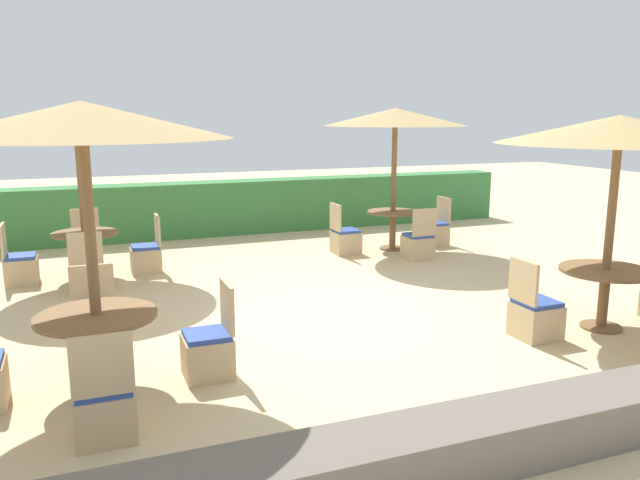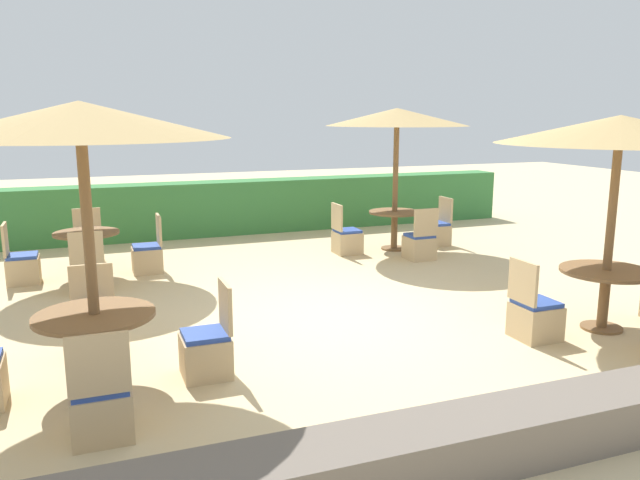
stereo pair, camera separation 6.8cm
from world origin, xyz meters
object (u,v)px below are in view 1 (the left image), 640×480
(patio_chair_back_left_east, at_px, (147,257))
(patio_chair_front_left_south, at_px, (105,408))
(round_table_front_left, at_px, (97,330))
(patio_chair_back_right_west, at_px, (345,239))
(patio_chair_front_left_north, at_px, (95,329))
(patio_chair_back_right_south, at_px, (418,245))
(patio_chair_back_left_north, at_px, (87,249))
(patio_chair_front_left_east, at_px, (209,350))
(parasol_front_right, at_px, (619,130))
(round_table_front_right, at_px, (605,282))
(patio_chair_back_left_south, at_px, (87,276))
(parasol_back_right, at_px, (395,118))
(patio_chair_back_right_east, at_px, (434,232))
(parasol_front_left, at_px, (82,121))
(round_table_back_right, at_px, (393,220))
(patio_chair_back_left_west, at_px, (20,267))
(round_table_back_left, at_px, (85,243))
(parasol_back_left, at_px, (76,116))
(patio_chair_front_right_west, at_px, (535,316))

(patio_chair_back_left_east, height_order, patio_chair_front_left_south, same)
(round_table_front_left, distance_m, patio_chair_front_left_south, 1.01)
(patio_chair_back_right_west, bearing_deg, patio_chair_front_left_north, -51.79)
(patio_chair_back_right_south, bearing_deg, patio_chair_back_left_north, 162.19)
(round_table_front_left, relative_size, patio_chair_front_left_east, 1.17)
(patio_chair_front_left_north, bearing_deg, patio_chair_back_left_north, -89.96)
(parasol_front_right, relative_size, round_table_front_right, 2.61)
(patio_chair_back_left_south, height_order, patio_chair_front_left_south, same)
(parasol_back_right, height_order, patio_chair_back_right_east, parasol_back_right)
(patio_chair_front_left_north, bearing_deg, parasol_front_left, 90.39)
(parasol_back_right, xyz_separation_m, round_table_back_right, (0.00, 0.00, -1.90))
(patio_chair_back_right_east, distance_m, patio_chair_back_left_west, 7.35)
(round_table_back_right, bearing_deg, round_table_back_left, -178.45)
(parasol_front_right, bearing_deg, patio_chair_back_right_east, 81.99)
(patio_chair_front_left_south, xyz_separation_m, parasol_front_right, (5.68, 0.58, 2.08))
(round_table_back_left, bearing_deg, parasol_back_left, 90.00)
(round_table_back_right, xyz_separation_m, round_table_back_left, (-5.45, -0.15, 0.00))
(patio_chair_back_left_west, height_order, patio_chair_front_left_south, same)
(patio_chair_back_right_west, relative_size, patio_chair_front_left_north, 1.00)
(parasol_front_right, bearing_deg, patio_chair_back_left_west, 144.72)
(patio_chair_back_left_east, bearing_deg, parasol_back_left, 90.62)
(parasol_front_left, bearing_deg, round_table_front_right, -3.82)
(parasol_back_left, distance_m, patio_chair_back_left_west, 2.43)
(round_table_back_left, xyz_separation_m, patio_chair_back_left_east, (0.91, 0.01, -0.30))
(patio_chair_back_right_south, height_order, patio_chair_back_left_east, same)
(parasol_back_left, xyz_separation_m, round_table_front_left, (0.03, -4.35, -1.91))
(round_table_back_left, distance_m, round_table_front_right, 7.41)
(patio_chair_front_left_east, relative_size, parasol_front_right, 0.34)
(patio_chair_front_left_north, bearing_deg, round_table_back_left, -89.61)
(patio_chair_front_left_north, xyz_separation_m, parasol_front_right, (5.68, -1.37, 2.08))
(round_table_back_right, distance_m, patio_chair_back_left_east, 4.55)
(round_table_back_left, bearing_deg, round_table_front_left, -89.61)
(patio_chair_front_left_south, distance_m, round_table_front_right, 5.71)
(patio_chair_back_right_east, xyz_separation_m, patio_chair_back_left_north, (-6.38, 0.79, 0.00))
(patio_chair_back_left_north, bearing_deg, parasol_front_left, 90.11)
(parasol_front_left, xyz_separation_m, patio_chair_front_right_west, (4.69, -0.36, -2.20))
(parasol_back_right, height_order, round_table_back_right, parasol_back_right)
(parasol_back_right, bearing_deg, patio_chair_back_left_north, 171.11)
(parasol_front_right, bearing_deg, patio_chair_back_left_east, 135.34)
(round_table_front_right, bearing_deg, patio_chair_back_right_south, 93.21)
(round_table_back_right, bearing_deg, patio_chair_front_left_south, -134.78)
(round_table_back_left, relative_size, patio_chair_back_left_west, 1.07)
(patio_chair_front_left_east, bearing_deg, round_table_back_right, -44.07)
(patio_chair_back_right_east, relative_size, patio_chair_back_left_west, 1.00)
(patio_chair_back_left_north, bearing_deg, round_table_front_left, 90.11)
(parasol_front_left, relative_size, parasol_front_right, 0.96)
(patio_chair_back_left_south, height_order, patio_chair_front_right_west, same)
(patio_chair_front_left_east, bearing_deg, patio_chair_back_right_west, -37.00)
(parasol_back_left, xyz_separation_m, patio_chair_front_left_south, (0.03, -5.31, -2.24))
(patio_chair_back_left_south, bearing_deg, patio_chair_back_left_east, 45.50)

